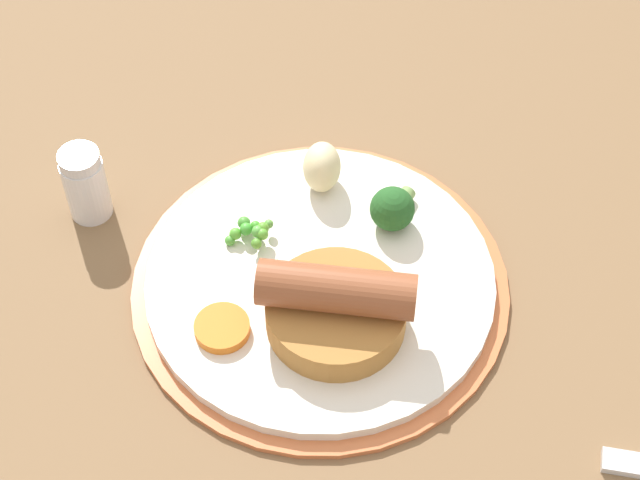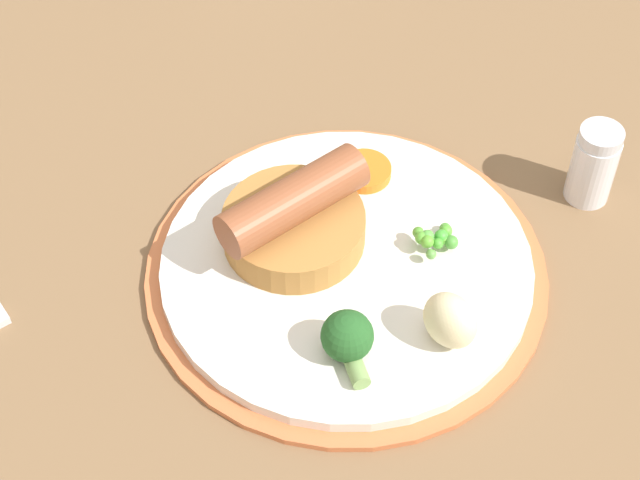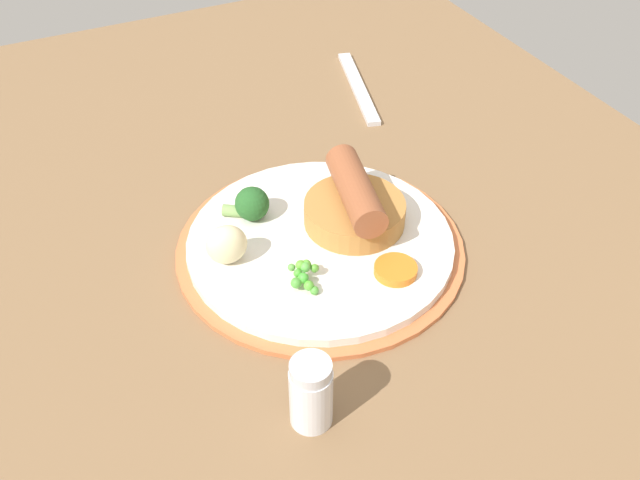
% 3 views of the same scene
% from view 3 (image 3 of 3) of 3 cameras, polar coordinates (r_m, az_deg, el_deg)
% --- Properties ---
extents(dining_table, '(1.10, 0.80, 0.03)m').
position_cam_3_polar(dining_table, '(0.73, 1.67, 0.93)').
color(dining_table, brown).
rests_on(dining_table, ground).
extents(dinner_plate, '(0.27, 0.27, 0.01)m').
position_cam_3_polar(dinner_plate, '(0.68, 0.01, -0.41)').
color(dinner_plate, '#CC6B3D').
rests_on(dinner_plate, dining_table).
extents(sausage_pudding, '(0.11, 0.10, 0.06)m').
position_cam_3_polar(sausage_pudding, '(0.68, 2.87, 2.81)').
color(sausage_pudding, '#AD7538').
rests_on(sausage_pudding, dinner_plate).
extents(pea_pile, '(0.04, 0.03, 0.02)m').
position_cam_3_polar(pea_pile, '(0.62, -1.31, -2.80)').
color(pea_pile, '#53A63F').
rests_on(pea_pile, dinner_plate).
extents(broccoli_floret_far, '(0.04, 0.04, 0.03)m').
position_cam_3_polar(broccoli_floret_far, '(0.69, -5.56, 2.87)').
color(broccoli_floret_far, '#235623').
rests_on(broccoli_floret_far, dinner_plate).
extents(potato_chunk_0, '(0.03, 0.04, 0.04)m').
position_cam_3_polar(potato_chunk_0, '(0.64, -7.49, -0.36)').
color(potato_chunk_0, beige).
rests_on(potato_chunk_0, dinner_plate).
extents(carrot_slice_0, '(0.05, 0.05, 0.01)m').
position_cam_3_polar(carrot_slice_0, '(0.64, 6.38, -2.28)').
color(carrot_slice_0, orange).
rests_on(carrot_slice_0, dinner_plate).
extents(fork, '(0.18, 0.06, 0.01)m').
position_cam_3_polar(fork, '(0.94, 3.07, 12.11)').
color(fork, silver).
rests_on(fork, dining_table).
extents(salt_shaker, '(0.03, 0.03, 0.06)m').
position_cam_3_polar(salt_shaker, '(0.53, -0.72, -12.15)').
color(salt_shaker, silver).
rests_on(salt_shaker, dining_table).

